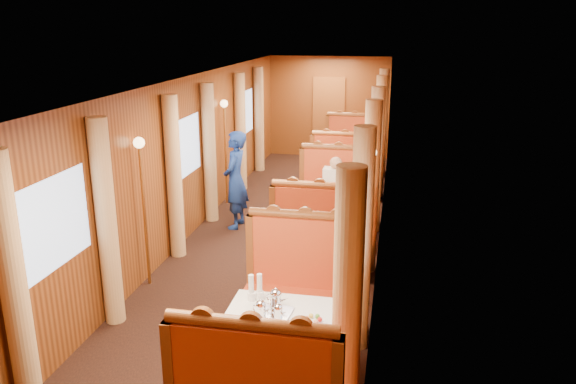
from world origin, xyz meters
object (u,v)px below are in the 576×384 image
(banquette_near_aft, at_px, (302,294))
(teapot_back, at_px, (276,301))
(rose_vase_mid, at_px, (329,187))
(steward, at_px, (235,180))
(banquette_mid_fwd, at_px, (320,244))
(teapot_left, at_px, (261,311))
(teapot_right, at_px, (278,313))
(table_far, at_px, (349,167))
(rose_vase_far, at_px, (350,140))
(banquette_far_fwd, at_px, (345,177))
(fruit_plate, at_px, (313,321))
(passenger, at_px, (335,185))
(table_near, at_px, (284,348))
(table_mid, at_px, (329,222))
(banquette_far_aft, at_px, (353,154))
(tea_tray, at_px, (273,311))
(banquette_mid_aft, at_px, (336,199))

(banquette_near_aft, distance_m, teapot_back, 1.03)
(rose_vase_mid, bearing_deg, steward, 161.88)
(banquette_mid_fwd, distance_m, teapot_left, 2.66)
(teapot_right, relative_size, teapot_back, 0.78)
(banquette_near_aft, distance_m, rose_vase_mid, 2.54)
(table_far, height_order, rose_vase_far, rose_vase_far)
(banquette_far_fwd, bearing_deg, fruit_plate, -87.28)
(banquette_near_aft, height_order, teapot_back, banquette_near_aft)
(table_far, xyz_separation_m, teapot_back, (-0.09, -6.93, 0.45))
(teapot_back, xyz_separation_m, rose_vase_far, (0.09, 6.97, 0.11))
(teapot_back, height_order, passenger, passenger)
(rose_vase_mid, bearing_deg, teapot_back, -91.31)
(banquette_far_fwd, height_order, passenger, banquette_far_fwd)
(table_near, distance_m, table_mid, 3.50)
(table_near, bearing_deg, fruit_plate, -25.41)
(banquette_far_aft, relative_size, rose_vase_mid, 3.72)
(tea_tray, bearing_deg, teapot_right, -57.24)
(table_far, distance_m, fruit_plate, 7.15)
(steward, xyz_separation_m, passenger, (1.62, 0.23, -0.07))
(banquette_near_aft, relative_size, banquette_mid_fwd, 1.00)
(banquette_far_fwd, xyz_separation_m, rose_vase_mid, (-0.01, -2.48, 0.50))
(passenger, bearing_deg, fruit_plate, -86.22)
(rose_vase_mid, bearing_deg, banquette_near_aft, -89.73)
(table_mid, distance_m, teapot_right, 3.66)
(table_far, xyz_separation_m, teapot_left, (-0.18, -7.13, 0.44))
(passenger, bearing_deg, teapot_back, -91.24)
(teapot_back, xyz_separation_m, passenger, (0.09, 4.19, -0.08))
(banquette_far_fwd, bearing_deg, steward, -129.57)
(table_mid, relative_size, steward, 0.65)
(table_far, bearing_deg, banquette_far_fwd, -90.00)
(teapot_right, bearing_deg, banquette_mid_aft, 110.40)
(banquette_mid_aft, distance_m, banquette_far_fwd, 1.47)
(teapot_left, relative_size, passenger, 0.21)
(banquette_mid_aft, height_order, rose_vase_mid, banquette_mid_aft)
(banquette_near_aft, xyz_separation_m, banquette_mid_fwd, (0.00, 1.47, 0.00))
(banquette_far_fwd, height_order, banquette_far_aft, same)
(banquette_far_aft, bearing_deg, teapot_right, -90.20)
(steward, bearing_deg, table_near, 22.73)
(banquette_near_aft, xyz_separation_m, rose_vase_mid, (-0.01, 2.49, 0.50))
(table_mid, bearing_deg, table_near, -90.00)
(table_mid, xyz_separation_m, table_far, (0.00, 3.50, 0.00))
(rose_vase_far, bearing_deg, banquette_far_fwd, -90.13)
(banquette_mid_aft, distance_m, steward, 1.73)
(table_far, relative_size, passenger, 1.38)
(banquette_mid_aft, bearing_deg, table_far, 90.00)
(steward, bearing_deg, rose_vase_far, 152.58)
(banquette_far_fwd, bearing_deg, banquette_mid_aft, -90.00)
(table_mid, xyz_separation_m, rose_vase_far, (0.00, 3.53, 0.55))
(fruit_plate, bearing_deg, passenger, 93.78)
(table_far, xyz_separation_m, fruit_plate, (0.29, -7.14, 0.39))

